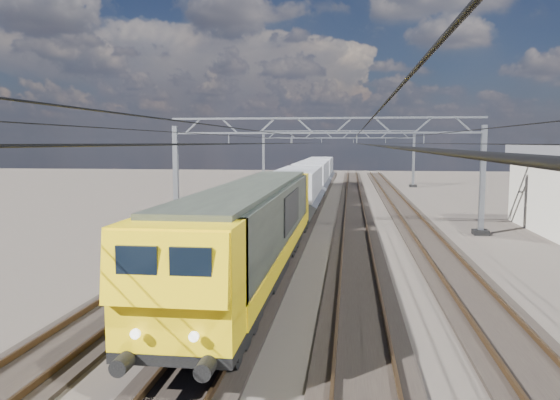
# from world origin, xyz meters

# --- Properties ---
(ground) EXTENTS (160.00, 160.00, 0.00)m
(ground) POSITION_xyz_m (0.00, 0.00, 0.00)
(ground) COLOR black
(ground) RESTS_ON ground
(track_outer_west) EXTENTS (2.60, 140.00, 0.30)m
(track_outer_west) POSITION_xyz_m (-6.00, 0.00, 0.07)
(track_outer_west) COLOR black
(track_outer_west) RESTS_ON ground
(track_loco) EXTENTS (2.60, 140.00, 0.30)m
(track_loco) POSITION_xyz_m (-2.00, 0.00, 0.07)
(track_loco) COLOR black
(track_loco) RESTS_ON ground
(track_inner_east) EXTENTS (2.60, 140.00, 0.30)m
(track_inner_east) POSITION_xyz_m (2.00, 0.00, 0.07)
(track_inner_east) COLOR black
(track_inner_east) RESTS_ON ground
(track_outer_east) EXTENTS (2.60, 140.00, 0.30)m
(track_outer_east) POSITION_xyz_m (6.00, 0.00, 0.07)
(track_outer_east) COLOR black
(track_outer_east) RESTS_ON ground
(catenary_gantry_mid) EXTENTS (19.90, 0.90, 7.11)m
(catenary_gantry_mid) POSITION_xyz_m (0.00, 4.00, 3.91)
(catenary_gantry_mid) COLOR gray
(catenary_gantry_mid) RESTS_ON ground
(catenary_gantry_far) EXTENTS (19.90, 0.90, 7.11)m
(catenary_gantry_far) POSITION_xyz_m (0.00, 40.00, 3.91)
(catenary_gantry_far) COLOR gray
(catenary_gantry_far) RESTS_ON ground
(overhead_wires) EXTENTS (12.03, 140.00, 0.53)m
(overhead_wires) POSITION_xyz_m (0.00, 8.00, 5.75)
(overhead_wires) COLOR black
(overhead_wires) RESTS_ON ground
(locomotive) EXTENTS (2.76, 21.10, 3.62)m
(locomotive) POSITION_xyz_m (-2.00, -9.61, 2.33)
(locomotive) COLOR black
(locomotive) RESTS_ON ground
(hopper_wagon_lead) EXTENTS (3.38, 13.00, 3.25)m
(hopper_wagon_lead) POSITION_xyz_m (-2.00, 8.09, 2.23)
(hopper_wagon_lead) COLOR black
(hopper_wagon_lead) RESTS_ON ground
(hopper_wagon_mid) EXTENTS (3.38, 13.00, 3.25)m
(hopper_wagon_mid) POSITION_xyz_m (-2.00, 22.29, 2.23)
(hopper_wagon_mid) COLOR black
(hopper_wagon_mid) RESTS_ON ground
(hopper_wagon_third) EXTENTS (3.38, 13.00, 3.25)m
(hopper_wagon_third) POSITION_xyz_m (-2.00, 36.49, 2.23)
(hopper_wagon_third) COLOR black
(hopper_wagon_third) RESTS_ON ground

